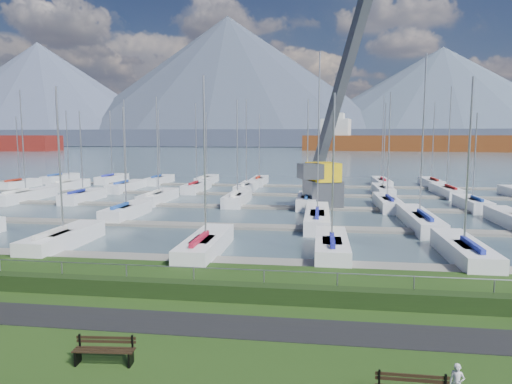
# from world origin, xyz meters

# --- Properties ---
(path) EXTENTS (160.00, 2.00, 0.04)m
(path) POSITION_xyz_m (0.00, -3.00, 0.01)
(path) COLOR black
(path) RESTS_ON grass
(water) EXTENTS (800.00, 540.00, 0.20)m
(water) POSITION_xyz_m (0.00, 260.00, -0.40)
(water) COLOR #425560
(hedge) EXTENTS (80.00, 0.70, 0.70)m
(hedge) POSITION_xyz_m (0.00, -0.40, 0.35)
(hedge) COLOR black
(hedge) RESTS_ON grass
(fence) EXTENTS (80.00, 0.04, 0.04)m
(fence) POSITION_xyz_m (0.00, 0.00, 1.20)
(fence) COLOR gray
(fence) RESTS_ON grass
(foothill) EXTENTS (900.00, 80.00, 12.00)m
(foothill) POSITION_xyz_m (0.00, 330.00, 6.00)
(foothill) COLOR #3C4358
(foothill) RESTS_ON water
(mountains) EXTENTS (1190.00, 360.00, 115.00)m
(mountains) POSITION_xyz_m (7.35, 404.62, 46.68)
(mountains) COLOR #49556B
(mountains) RESTS_ON water
(docks) EXTENTS (90.00, 41.60, 0.25)m
(docks) POSITION_xyz_m (0.00, 26.00, -0.22)
(docks) COLOR slate
(docks) RESTS_ON water
(bench_left) EXTENTS (1.83, 0.57, 0.85)m
(bench_left) POSITION_xyz_m (-2.00, -6.14, 0.42)
(bench_left) COLOR black
(bench_left) RESTS_ON grass
(person) EXTENTS (0.44, 0.37, 1.03)m
(person) POSITION_xyz_m (7.82, -6.50, 0.51)
(person) COLOR silver
(person) RESTS_ON grass
(crane) EXTENTS (7.50, 13.00, 22.35)m
(crane) POSITION_xyz_m (5.02, 27.98, 5.33)
(crane) COLOR #55565C
(crane) RESTS_ON water
(cargo_ship_mid) EXTENTS (108.17, 36.65, 21.50)m
(cargo_ship_mid) POSITION_xyz_m (44.88, 219.85, 3.48)
(cargo_ship_mid) COLOR brown
(cargo_ship_mid) RESTS_ON water
(sailboat_fleet) EXTENTS (74.15, 49.24, 13.79)m
(sailboat_fleet) POSITION_xyz_m (-1.29, 28.76, 5.43)
(sailboat_fleet) COLOR maroon
(sailboat_fleet) RESTS_ON water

